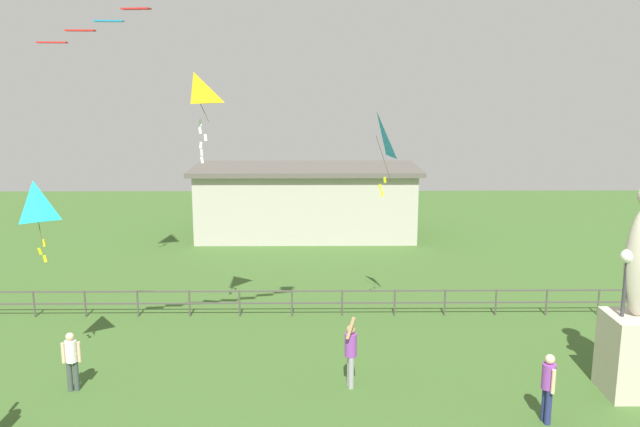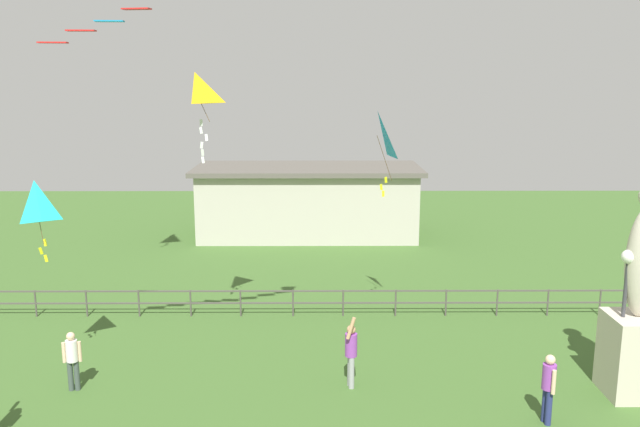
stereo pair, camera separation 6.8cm
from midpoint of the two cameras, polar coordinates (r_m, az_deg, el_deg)
name	(u,v)px [view 2 (the right image)]	position (r m, az deg, el deg)	size (l,w,h in m)	color
statue_monument	(637,324)	(18.94, 25.89, -8.61)	(1.43, 1.43, 5.54)	beige
lamppost	(626,289)	(18.44, 25.06, -5.94)	(0.36, 0.36, 3.92)	#38383D
person_1	(548,384)	(17.00, 19.30, -13.79)	(0.32, 0.52, 1.74)	navy
person_4	(351,351)	(17.83, 2.81, -11.80)	(0.32, 0.55, 2.05)	#99999E
person_5	(72,357)	(18.82, -20.58, -11.57)	(0.49, 0.30, 1.62)	#3F4C47
kite_0	(196,94)	(20.03, -10.62, 10.13)	(1.06, 1.11, 2.59)	yellow
kite_2	(377,137)	(20.95, 5.08, 6.60)	(0.86, 0.95, 2.70)	#198CD1
kite_3	(36,205)	(19.24, -23.29, 0.71)	(1.00, 1.04, 2.12)	#19B2B2
waterfront_railing	(341,299)	(22.97, 1.94, -7.38)	(36.01, 0.06, 0.95)	#4C4742
pavilion_building	(308,201)	(34.28, -1.01, 1.10)	(11.63, 5.04, 3.66)	#B7B2A3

